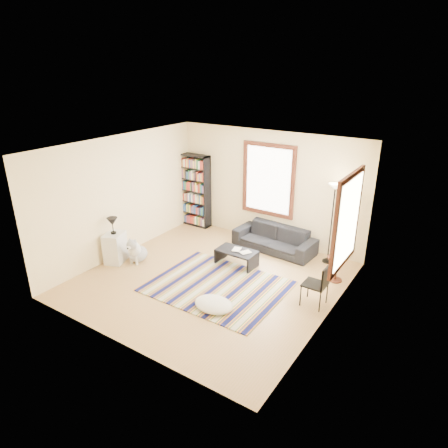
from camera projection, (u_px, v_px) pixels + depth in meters
The scene contains 21 objects.
floor at pixel (211, 282), 8.45m from camera, with size 5.00×5.00×0.10m, color #A97B4D.
ceiling at pixel (209, 145), 7.36m from camera, with size 5.00×5.00×0.10m, color white.
wall_back at pixel (270, 187), 9.88m from camera, with size 5.00×0.10×2.80m, color beige.
wall_front at pixel (111, 269), 5.93m from camera, with size 5.00×0.10×2.80m, color beige.
wall_left at pixel (120, 196), 9.21m from camera, with size 0.10×5.00×2.80m, color beige.
wall_right at pixel (336, 248), 6.60m from camera, with size 0.10×5.00×2.80m, color beige.
window_back at pixel (268, 180), 9.74m from camera, with size 1.20×0.06×1.60m, color white.
window_right at pixel (347, 221), 7.19m from camera, with size 0.06×1.20×1.60m, color white.
rug at pixel (217, 286), 8.16m from camera, with size 2.65×2.12×0.02m, color #0C0F3C.
sofa at pixel (274, 239), 9.68m from camera, with size 2.00×0.78×0.59m, color black.
bookshelf at pixel (195, 191), 10.96m from camera, with size 0.90×0.30×2.00m, color black.
coffee_table at pixel (237, 258), 8.99m from camera, with size 0.90×0.50×0.36m, color black.
book_a at pixel (233, 249), 8.97m from camera, with size 0.24×0.18×0.02m, color beige.
book_b at pixel (244, 251), 8.88m from camera, with size 0.17×0.23×0.02m, color beige.
floor_cushion at pixel (214, 304), 7.39m from camera, with size 0.76×0.57×0.19m, color white.
floor_lamp at pixel (331, 224), 8.84m from camera, with size 0.30×0.30×1.86m, color black, non-canonical shape.
side_table at pixel (336, 269), 8.30m from camera, with size 0.40×0.40×0.54m, color #472211.
folding_chair at pixel (315, 284), 7.41m from camera, with size 0.42×0.40×0.86m, color black.
white_cabinet at pixel (115, 248), 9.07m from camera, with size 0.38×0.50×0.70m, color silver.
table_lamp at pixel (113, 226), 8.87m from camera, with size 0.24×0.24×0.38m, color black, non-canonical shape.
dog at pixel (138, 249), 9.12m from camera, with size 0.44×0.61×0.61m, color silver, non-canonical shape.
Camera 1 is at (4.30, -6.01, 4.24)m, focal length 32.00 mm.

